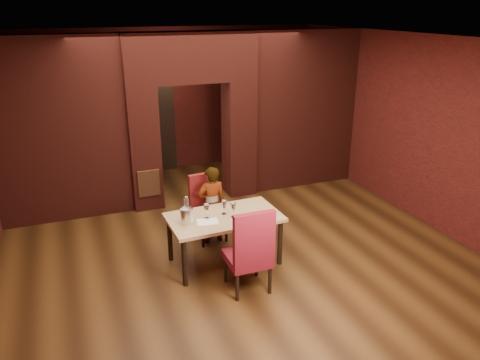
# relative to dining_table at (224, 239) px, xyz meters

# --- Properties ---
(floor) EXTENTS (8.00, 8.00, 0.00)m
(floor) POSITION_rel_dining_table_xyz_m (0.28, 0.56, -0.38)
(floor) COLOR #442911
(floor) RESTS_ON ground
(ceiling) EXTENTS (7.00, 8.00, 0.04)m
(ceiling) POSITION_rel_dining_table_xyz_m (0.28, 0.56, 2.82)
(ceiling) COLOR silver
(ceiling) RESTS_ON ground
(wall_back) EXTENTS (7.00, 0.04, 3.20)m
(wall_back) POSITION_rel_dining_table_xyz_m (0.28, 4.56, 1.22)
(wall_back) COLOR maroon
(wall_back) RESTS_ON ground
(wall_front) EXTENTS (7.00, 0.04, 3.20)m
(wall_front) POSITION_rel_dining_table_xyz_m (0.28, -3.44, 1.22)
(wall_front) COLOR maroon
(wall_front) RESTS_ON ground
(wall_right) EXTENTS (0.04, 8.00, 3.20)m
(wall_right) POSITION_rel_dining_table_xyz_m (3.78, 0.56, 1.22)
(wall_right) COLOR maroon
(wall_right) RESTS_ON ground
(pillar_left) EXTENTS (0.55, 0.55, 2.30)m
(pillar_left) POSITION_rel_dining_table_xyz_m (-0.67, 2.56, 0.77)
(pillar_left) COLOR maroon
(pillar_left) RESTS_ON ground
(pillar_right) EXTENTS (0.55, 0.55, 2.30)m
(pillar_right) POSITION_rel_dining_table_xyz_m (1.23, 2.56, 0.77)
(pillar_right) COLOR maroon
(pillar_right) RESTS_ON ground
(lintel) EXTENTS (2.45, 0.55, 0.90)m
(lintel) POSITION_rel_dining_table_xyz_m (0.28, 2.56, 2.37)
(lintel) COLOR maroon
(lintel) RESTS_ON ground
(wing_wall_left) EXTENTS (2.28, 0.35, 3.20)m
(wing_wall_left) POSITION_rel_dining_table_xyz_m (-2.08, 2.56, 1.22)
(wing_wall_left) COLOR maroon
(wing_wall_left) RESTS_ON ground
(wing_wall_right) EXTENTS (2.28, 0.35, 3.20)m
(wing_wall_right) POSITION_rel_dining_table_xyz_m (2.64, 2.56, 1.22)
(wing_wall_right) COLOR maroon
(wing_wall_right) RESTS_ON ground
(vent_panel) EXTENTS (0.40, 0.03, 0.50)m
(vent_panel) POSITION_rel_dining_table_xyz_m (-0.67, 2.27, 0.17)
(vent_panel) COLOR #AC5C32
(vent_panel) RESTS_ON ground
(rear_door) EXTENTS (0.90, 0.08, 2.10)m
(rear_door) POSITION_rel_dining_table_xyz_m (-0.12, 4.50, 0.67)
(rear_door) COLOR black
(rear_door) RESTS_ON ground
(rear_door_frame) EXTENTS (1.02, 0.04, 2.22)m
(rear_door_frame) POSITION_rel_dining_table_xyz_m (-0.12, 4.46, 0.67)
(rear_door_frame) COLOR black
(rear_door_frame) RESTS_ON ground
(dining_table) EXTENTS (1.65, 0.97, 0.76)m
(dining_table) POSITION_rel_dining_table_xyz_m (0.00, 0.00, 0.00)
(dining_table) COLOR tan
(dining_table) RESTS_ON ground
(chair_far) EXTENTS (0.55, 0.55, 1.09)m
(chair_far) POSITION_rel_dining_table_xyz_m (0.01, 0.79, 0.16)
(chair_far) COLOR maroon
(chair_far) RESTS_ON ground
(chair_near) EXTENTS (0.56, 0.56, 1.22)m
(chair_near) POSITION_rel_dining_table_xyz_m (0.06, -0.76, 0.23)
(chair_near) COLOR maroon
(chair_near) RESTS_ON ground
(person_seated) EXTENTS (0.48, 0.33, 1.29)m
(person_seated) POSITION_rel_dining_table_xyz_m (0.04, 0.70, 0.26)
(person_seated) COLOR white
(person_seated) RESTS_ON ground
(wine_glass_a) EXTENTS (0.09, 0.09, 0.22)m
(wine_glass_a) POSITION_rel_dining_table_xyz_m (-0.26, 0.01, 0.49)
(wine_glass_a) COLOR silver
(wine_glass_a) RESTS_ON dining_table
(wine_glass_b) EXTENTS (0.09, 0.09, 0.21)m
(wine_glass_b) POSITION_rel_dining_table_xyz_m (0.02, 0.06, 0.49)
(wine_glass_b) COLOR white
(wine_glass_b) RESTS_ON dining_table
(wine_glass_c) EXTENTS (0.09, 0.09, 0.22)m
(wine_glass_c) POSITION_rel_dining_table_xyz_m (0.11, -0.08, 0.49)
(wine_glass_c) COLOR white
(wine_glass_c) RESTS_ON dining_table
(tasting_sheet) EXTENTS (0.33, 0.27, 0.00)m
(tasting_sheet) POSITION_rel_dining_table_xyz_m (-0.29, -0.10, 0.38)
(tasting_sheet) COLOR white
(tasting_sheet) RESTS_ON dining_table
(wine_bucket) EXTENTS (0.18, 0.18, 0.22)m
(wine_bucket) POSITION_rel_dining_table_xyz_m (-0.57, -0.04, 0.49)
(wine_bucket) COLOR silver
(wine_bucket) RESTS_ON dining_table
(water_bottle) EXTENTS (0.07, 0.07, 0.29)m
(water_bottle) POSITION_rel_dining_table_xyz_m (-0.50, 0.22, 0.53)
(water_bottle) COLOR white
(water_bottle) RESTS_ON dining_table
(potted_plant) EXTENTS (0.52, 0.49, 0.45)m
(potted_plant) POSITION_rel_dining_table_xyz_m (0.79, 0.74, -0.16)
(potted_plant) COLOR #25621C
(potted_plant) RESTS_ON ground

